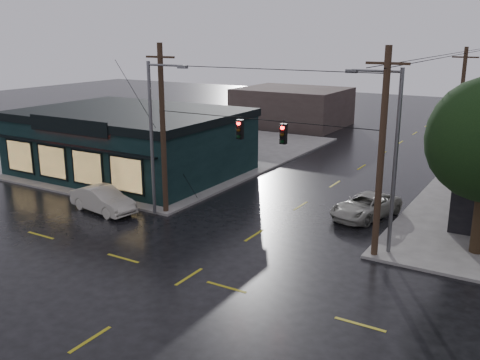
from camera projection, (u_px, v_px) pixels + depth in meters
The scene contains 12 objects.
ground_plane at pixel (189, 277), 24.18m from camera, with size 160.00×160.00×0.00m, color black.
sidewalk_nw at pixel (143, 149), 50.62m from camera, with size 28.00×28.00×0.15m, color slate.
pizza_shop at pixel (131, 141), 41.65m from camera, with size 16.30×12.34×4.90m.
utility_pole_nw at pixel (166, 213), 32.78m from camera, with size 2.00×0.32×10.15m, color black, non-canonical shape.
utility_pole_ne at pixel (374, 257), 26.33m from camera, with size 2.00×0.32×10.15m, color black, non-canonical shape.
utility_pole_far_a at pixel (454, 167), 44.11m from camera, with size 2.00×0.32×9.65m, color black, non-canonical shape.
span_signal_assembly at pixel (261, 131), 28.00m from camera, with size 13.00×0.48×1.23m.
streetlight_nw at pixel (155, 215), 32.35m from camera, with size 5.40×0.30×9.15m, color slate, non-canonical shape.
streetlight_ne at pixel (388, 254), 26.66m from camera, with size 5.40×0.30×9.15m, color slate, non-canonical shape.
bg_building_west at pixel (292, 107), 63.62m from camera, with size 12.00×10.00×4.40m, color #392C29.
sedan_cream at pixel (103, 200), 32.81m from camera, with size 1.64×4.71×1.55m, color #B4B09E.
suv_silver at pixel (366, 206), 31.86m from camera, with size 2.31×5.01×1.39m, color #9B9B8F.
Camera 1 is at (13.38, -17.81, 10.63)m, focal length 40.00 mm.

